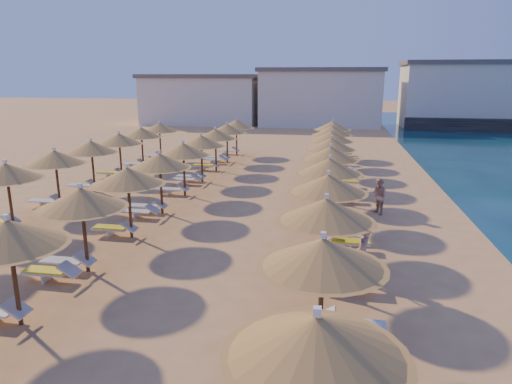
% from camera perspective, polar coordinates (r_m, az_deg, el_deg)
% --- Properties ---
extents(ground, '(220.00, 220.00, 0.00)m').
position_cam_1_polar(ground, '(16.90, -4.00, -7.52)').
color(ground, '#E5A564').
rests_on(ground, ground).
extents(hotel_blocks, '(49.13, 9.22, 8.10)m').
position_cam_1_polar(hotel_blocks, '(60.68, 9.87, 11.66)').
color(hotel_blocks, beige).
rests_on(hotel_blocks, ground).
extents(parasol_row_east, '(2.92, 36.52, 2.99)m').
position_cam_1_polar(parasol_row_east, '(19.91, 9.16, 3.08)').
color(parasol_row_east, brown).
rests_on(parasol_row_east, ground).
extents(parasol_row_west, '(2.92, 36.52, 2.99)m').
position_cam_1_polar(parasol_row_west, '(21.39, -11.95, 3.73)').
color(parasol_row_west, brown).
rests_on(parasol_row_west, ground).
extents(parasol_row_inland, '(2.92, 26.44, 2.99)m').
position_cam_1_polar(parasol_row_inland, '(25.22, -21.75, 4.59)').
color(parasol_row_inland, brown).
rests_on(parasol_row_inland, ground).
extents(loungers, '(16.16, 35.06, 0.66)m').
position_cam_1_polar(loungers, '(21.45, -6.37, -1.84)').
color(loungers, silver).
rests_on(loungers, ground).
extents(beachgoer_a, '(0.61, 0.76, 1.81)m').
position_cam_1_polar(beachgoer_a, '(14.69, 13.20, -7.54)').
color(beachgoer_a, tan).
rests_on(beachgoer_a, ground).
extents(beachgoer_b, '(0.96, 1.03, 1.71)m').
position_cam_1_polar(beachgoer_b, '(21.87, 15.09, -0.55)').
color(beachgoer_b, tan).
rests_on(beachgoer_b, ground).
extents(beachgoer_c, '(1.00, 0.73, 1.58)m').
position_cam_1_polar(beachgoer_c, '(21.88, 9.93, -0.43)').
color(beachgoer_c, tan).
rests_on(beachgoer_c, ground).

